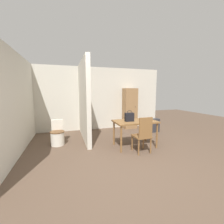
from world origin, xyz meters
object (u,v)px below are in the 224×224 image
Objects in this scene: handbag at (129,117)px; dining_table at (135,124)px; toilet at (58,135)px; wooden_cabinet at (130,108)px; space_heater at (154,125)px; wooden_chair at (143,134)px.

dining_table is at bearing 4.77° from handbag.
handbag is at bearing -175.23° from dining_table.
dining_table is 1.66× the size of toilet.
dining_table is 2.18m from wooden_cabinet.
handbag is (-0.18, -0.02, 0.20)m from dining_table.
wooden_cabinet is (2.84, 1.22, 0.55)m from toilet.
dining_table is 2.26× the size of space_heater.
wooden_chair is 3.04× the size of handbag.
dining_table is at bearing -21.55° from toilet.
toilet is at bearing 145.14° from wooden_chair.
toilet is 0.42× the size of wooden_cabinet.
toilet is at bearing 158.45° from dining_table.
dining_table is at bearing -140.38° from space_heater.
dining_table is at bearing -110.33° from wooden_cabinet.
handbag is at bearing -23.77° from toilet.
space_heater is (1.40, 1.16, -0.39)m from dining_table.
wooden_cabinet is 1.24m from space_heater.
wooden_cabinet is at bearing 70.56° from wooden_chair.
handbag is at bearing -114.51° from wooden_cabinet.
toilet is 3.50m from space_heater.
wooden_chair reaches higher than dining_table.
toilet is 1.36× the size of space_heater.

